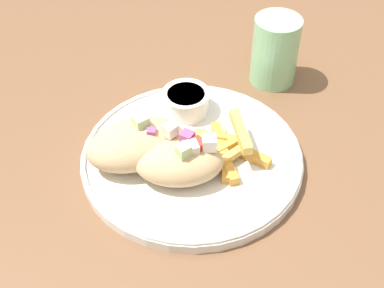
{
  "coord_description": "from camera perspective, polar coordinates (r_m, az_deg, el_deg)",
  "views": [
    {
      "loc": [
        -0.2,
        -0.49,
        1.23
      ],
      "look_at": [
        -0.01,
        -0.03,
        0.75
      ],
      "focal_mm": 50.0,
      "sensor_mm": 36.0,
      "label": 1
    }
  ],
  "objects": [
    {
      "name": "table",
      "position": [
        0.78,
        -0.53,
        -3.23
      ],
      "size": [
        1.41,
        1.41,
        0.71
      ],
      "color": "brown",
      "rests_on": "ground_plane"
    },
    {
      "name": "plate",
      "position": [
        0.71,
        -0.0,
        -1.41
      ],
      "size": [
        0.29,
        0.29,
        0.02
      ],
      "color": "white",
      "rests_on": "table"
    },
    {
      "name": "pita_sandwich_near",
      "position": [
        0.66,
        -1.33,
        -1.84
      ],
      "size": [
        0.13,
        0.11,
        0.06
      ],
      "rotation": [
        0.0,
        0.0,
        -0.38
      ],
      "color": "tan",
      "rests_on": "plate"
    },
    {
      "name": "pita_sandwich_far",
      "position": [
        0.69,
        -5.97,
        0.02
      ],
      "size": [
        0.13,
        0.09,
        0.07
      ],
      "rotation": [
        0.0,
        0.0,
        -0.04
      ],
      "color": "tan",
      "rests_on": "plate"
    },
    {
      "name": "fries_pile",
      "position": [
        0.7,
        3.09,
        -0.62
      ],
      "size": [
        0.12,
        0.11,
        0.04
      ],
      "color": "gold",
      "rests_on": "plate"
    },
    {
      "name": "sauce_ramekin",
      "position": [
        0.76,
        -0.64,
        4.67
      ],
      "size": [
        0.07,
        0.07,
        0.03
      ],
      "color": "white",
      "rests_on": "plate"
    },
    {
      "name": "water_glass",
      "position": [
        0.84,
        8.81,
        9.53
      ],
      "size": [
        0.07,
        0.07,
        0.11
      ],
      "color": "#8CCC93",
      "rests_on": "table"
    }
  ]
}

